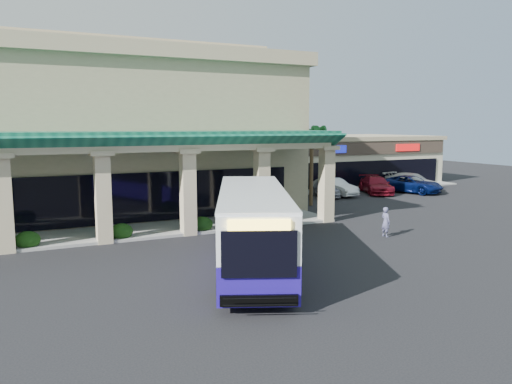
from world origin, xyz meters
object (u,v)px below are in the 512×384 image
car_white (334,187)px  car_gray (411,184)px  car_silver (326,188)px  car_red (376,185)px  transit_bus (253,229)px  pedestrian (386,222)px  car_extra (412,182)px

car_white → car_gray: (7.32, -1.41, 0.01)m
car_silver → car_red: 5.10m
transit_bus → car_red: size_ratio=2.29×
pedestrian → car_silver: 15.42m
car_red → pedestrian: bearing=-104.7°
car_white → transit_bus: bearing=-142.7°
pedestrian → car_silver: size_ratio=0.39×
transit_bus → car_white: (15.54, 16.63, -0.91)m
car_gray → transit_bus: bearing=-167.6°
pedestrian → car_gray: bearing=-48.4°
pedestrian → car_red: bearing=-39.0°
car_red → car_gray: bearing=4.7°
car_silver → pedestrian: bearing=-90.9°
car_silver → car_extra: size_ratio=0.78×
car_extra → pedestrian: bearing=-151.5°
transit_bus → car_silver: transit_bus is taller
car_silver → car_extra: 9.71m
pedestrian → car_extra: 21.14m
car_silver → car_gray: (8.24, -1.28, 0.04)m
car_white → car_silver: bearing=178.4°
transit_bus → car_extra: size_ratio=2.20×
pedestrian → car_silver: (5.65, 14.35, -0.09)m
transit_bus → pedestrian: size_ratio=7.28×
car_white → pedestrian: bearing=-124.1°
car_white → car_gray: car_gray is taller
car_silver → car_red: (5.09, -0.26, 0.03)m
car_gray → car_extra: bearing=23.7°
car_white → car_gray: bearing=-20.5°
car_silver → car_white: car_white is taller
car_red → car_gray: 3.31m
car_red → car_extra: size_ratio=0.96×
transit_bus → car_extra: 29.51m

